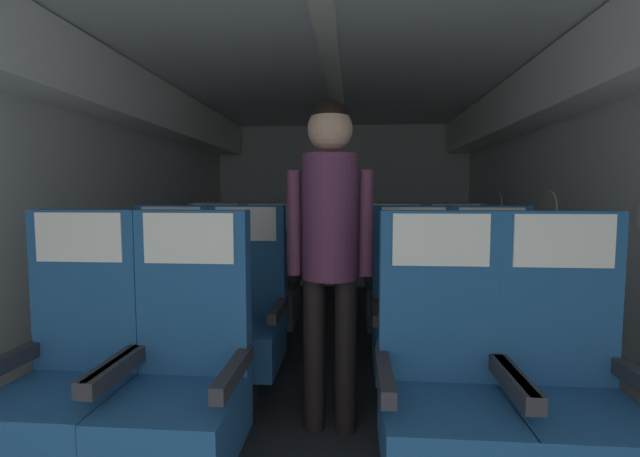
# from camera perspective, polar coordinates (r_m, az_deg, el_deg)

# --- Properties ---
(ground) EXTENTS (3.50, 6.08, 0.02)m
(ground) POSITION_cam_1_polar(r_m,az_deg,el_deg) (3.01, 1.22, -19.35)
(ground) COLOR #23282D
(fuselage_shell) EXTENTS (3.38, 5.73, 2.16)m
(fuselage_shell) POSITION_cam_1_polar(r_m,az_deg,el_deg) (3.03, 1.58, 10.78)
(fuselage_shell) COLOR silver
(fuselage_shell) RESTS_ON ground
(seat_a_left_window) EXTENTS (0.48, 0.48, 1.14)m
(seat_a_left_window) POSITION_cam_1_polar(r_m,az_deg,el_deg) (2.03, -30.35, -16.93)
(seat_a_left_window) COLOR #38383D
(seat_a_left_window) RESTS_ON ground
(seat_a_left_aisle) EXTENTS (0.48, 0.48, 1.14)m
(seat_a_left_aisle) POSITION_cam_1_polar(r_m,az_deg,el_deg) (1.82, -17.81, -19.10)
(seat_a_left_aisle) COLOR #38383D
(seat_a_left_aisle) RESTS_ON ground
(seat_a_right_aisle) EXTENTS (0.48, 0.48, 1.14)m
(seat_a_right_aisle) POSITION_cam_1_polar(r_m,az_deg,el_deg) (1.88, 30.29, -18.67)
(seat_a_right_aisle) COLOR #38383D
(seat_a_right_aisle) RESTS_ON ground
(seat_a_right_window) EXTENTS (0.48, 0.48, 1.14)m
(seat_a_right_window) POSITION_cam_1_polar(r_m,az_deg,el_deg) (1.74, 16.00, -20.09)
(seat_a_right_window) COLOR #38383D
(seat_a_right_window) RESTS_ON ground
(seat_b_left_window) EXTENTS (0.48, 0.48, 1.14)m
(seat_b_left_window) POSITION_cam_1_polar(r_m,az_deg,el_deg) (2.73, -19.70, -11.09)
(seat_b_left_window) COLOR #38383D
(seat_b_left_window) RESTS_ON ground
(seat_b_left_aisle) EXTENTS (0.48, 0.48, 1.14)m
(seat_b_left_aisle) POSITION_cam_1_polar(r_m,az_deg,el_deg) (2.57, -10.20, -11.85)
(seat_b_left_aisle) COLOR #38383D
(seat_b_left_aisle) RESTS_ON ground
(seat_b_right_aisle) EXTENTS (0.48, 0.48, 1.14)m
(seat_b_right_aisle) POSITION_cam_1_polar(r_m,az_deg,el_deg) (2.61, 22.12, -11.88)
(seat_b_right_aisle) COLOR #38383D
(seat_b_right_aisle) RESTS_ON ground
(seat_b_right_window) EXTENTS (0.48, 0.48, 1.14)m
(seat_b_right_window) POSITION_cam_1_polar(r_m,az_deg,el_deg) (2.53, 12.38, -12.20)
(seat_b_right_window) COLOR #38383D
(seat_b_right_window) RESTS_ON ground
(seat_c_left_window) EXTENTS (0.48, 0.48, 1.14)m
(seat_c_left_window) POSITION_cam_1_polar(r_m,az_deg,el_deg) (3.51, -14.03, -7.50)
(seat_c_left_window) COLOR #38383D
(seat_c_left_window) RESTS_ON ground
(seat_c_left_aisle) EXTENTS (0.48, 0.48, 1.14)m
(seat_c_left_aisle) POSITION_cam_1_polar(r_m,az_deg,el_deg) (3.38, -6.81, -7.86)
(seat_c_left_aisle) COLOR #38383D
(seat_c_left_aisle) RESTS_ON ground
(seat_c_right_aisle) EXTENTS (0.48, 0.48, 1.14)m
(seat_c_right_aisle) POSITION_cam_1_polar(r_m,az_deg,el_deg) (3.41, 17.73, -7.93)
(seat_c_right_aisle) COLOR #38383D
(seat_c_right_aisle) RESTS_ON ground
(seat_c_right_window) EXTENTS (0.48, 0.48, 1.14)m
(seat_c_right_window) POSITION_cam_1_polar(r_m,az_deg,el_deg) (3.34, 10.14, -8.04)
(seat_c_right_window) COLOR #38383D
(seat_c_right_window) RESTS_ON ground
(flight_attendant) EXTENTS (0.43, 0.28, 1.67)m
(flight_attendant) POSITION_cam_1_polar(r_m,az_deg,el_deg) (2.13, 1.33, -0.10)
(flight_attendant) COLOR black
(flight_attendant) RESTS_ON ground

